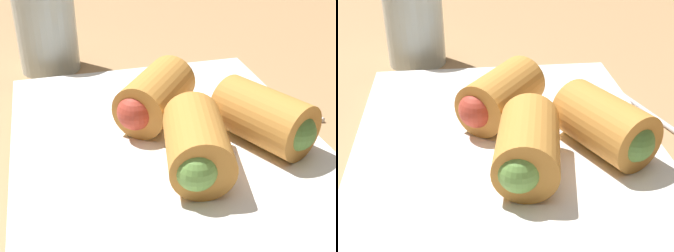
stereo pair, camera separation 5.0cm
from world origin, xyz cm
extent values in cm
cube|color=#A87F54|center=(0.00, 0.00, 1.00)|extent=(180.00, 140.00, 2.00)
cube|color=white|center=(-1.43, 0.14, 2.60)|extent=(32.24, 24.78, 1.20)
cube|color=white|center=(-1.43, 0.14, 3.35)|extent=(33.53, 25.77, 0.30)
cylinder|color=#C68438|center=(-5.24, -1.09, 5.88)|extent=(8.66, 6.19, 4.76)
sphere|color=#6B9E47|center=(-8.41, -0.47, 5.88)|extent=(3.10, 3.10, 3.10)
cylinder|color=#C68438|center=(-2.75, -7.65, 5.88)|extent=(9.19, 7.80, 4.76)
sphere|color=#56843D|center=(-5.63, -9.10, 5.88)|extent=(3.10, 3.10, 3.10)
cylinder|color=#C68438|center=(3.32, 0.46, 5.88)|extent=(9.17, 8.56, 4.76)
sphere|color=#B23D2D|center=(0.74, 2.41, 5.88)|extent=(3.10, 3.10, 3.10)
cylinder|color=silver|center=(7.12, -14.23, 2.25)|extent=(12.40, 4.21, 0.50)
cylinder|color=silver|center=(21.35, 8.74, 7.33)|extent=(6.97, 6.97, 10.67)
camera|label=1|loc=(-33.25, 8.61, 24.58)|focal=50.00mm
camera|label=2|loc=(-34.17, 3.69, 24.58)|focal=50.00mm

